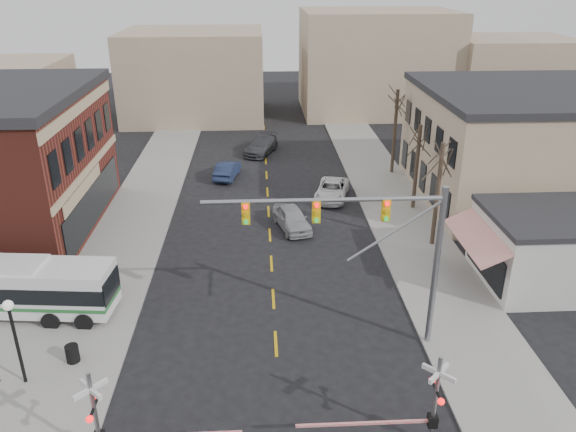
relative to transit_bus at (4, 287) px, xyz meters
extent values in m
plane|color=black|center=(13.75, -5.27, -1.64)|extent=(160.00, 160.00, 0.00)
cube|color=gray|center=(4.25, 14.73, -1.58)|extent=(5.00, 60.00, 0.12)
cube|color=gray|center=(23.25, 14.73, -1.58)|extent=(5.00, 60.00, 0.12)
cube|color=tan|center=(1.80, 10.73, 2.66)|extent=(0.10, 15.00, 0.50)
cube|color=tan|center=(1.80, 10.73, 6.76)|extent=(0.10, 15.00, 0.70)
cube|color=black|center=(1.80, 10.73, 0.16)|extent=(0.08, 13.00, 2.60)
cube|color=tan|center=(35.75, 14.73, 2.36)|extent=(20.00, 15.00, 8.00)
cube|color=#262628|center=(35.75, 14.73, 6.61)|extent=(20.30, 15.30, 0.50)
cube|color=beige|center=(29.75, 1.73, 0.36)|extent=(8.00, 6.00, 4.00)
cube|color=#262628|center=(29.75, 1.73, 2.51)|extent=(8.20, 6.20, 0.30)
cube|color=red|center=(24.95, 1.73, 1.36)|extent=(1.68, 6.00, 0.87)
cylinder|color=#382B21|center=(24.25, 6.73, 1.85)|extent=(0.28, 0.28, 6.75)
cylinder|color=#382B21|center=(24.55, 12.73, 1.63)|extent=(0.28, 0.28, 6.30)
cylinder|color=#382B21|center=(24.75, 20.73, 2.08)|extent=(0.28, 0.28, 7.20)
cube|color=silver|center=(0.00, 0.00, 0.02)|extent=(11.34, 3.51, 2.43)
cube|color=black|center=(0.00, 0.00, 0.17)|extent=(11.38, 3.56, 0.84)
cube|color=#22682D|center=(0.00, 0.00, -0.57)|extent=(11.38, 3.56, 0.19)
cylinder|color=black|center=(0.00, 0.00, -1.18)|extent=(1.16, 2.50, 0.93)
cylinder|color=gray|center=(21.03, -3.53, 2.36)|extent=(0.28, 0.28, 8.00)
cylinder|color=gray|center=(15.84, -3.53, 5.86)|extent=(10.39, 0.20, 0.20)
cube|color=gold|center=(18.53, -3.53, 5.36)|extent=(0.35, 0.30, 1.00)
cube|color=gold|center=(15.53, -3.53, 5.36)|extent=(0.35, 0.30, 1.00)
cube|color=gold|center=(12.53, -3.53, 5.36)|extent=(0.35, 0.30, 1.00)
cylinder|color=gray|center=(7.22, -9.91, 0.36)|extent=(0.16, 0.16, 4.00)
cube|color=silver|center=(7.22, -9.91, 1.66)|extent=(1.00, 1.00, 0.18)
cube|color=silver|center=(7.22, -9.91, 1.66)|extent=(1.00, 1.00, 0.18)
sphere|color=#FF0C0C|center=(7.22, -10.46, 0.86)|extent=(0.26, 0.26, 0.26)
sphere|color=#FF0C0C|center=(7.22, -9.36, 0.86)|extent=(0.26, 0.26, 0.26)
cylinder|color=gray|center=(19.37, -9.72, 0.36)|extent=(0.16, 0.16, 4.00)
cube|color=silver|center=(19.37, -9.72, 1.66)|extent=(1.00, 1.00, 0.18)
cube|color=silver|center=(19.37, -9.72, 1.66)|extent=(1.00, 1.00, 0.18)
sphere|color=#FF0C0C|center=(19.37, -10.27, 0.86)|extent=(0.26, 0.26, 0.26)
sphere|color=#FF0C0C|center=(19.37, -9.17, 0.86)|extent=(0.26, 0.26, 0.26)
cube|color=black|center=(19.37, -9.72, -0.54)|extent=(0.35, 0.35, 0.50)
cube|color=#FF0C0C|center=(16.77, -9.72, -0.54)|extent=(5.00, 0.10, 0.10)
cylinder|color=black|center=(2.85, -5.51, 0.34)|extent=(0.14, 0.14, 3.72)
sphere|color=silver|center=(2.85, -5.51, 2.34)|extent=(0.44, 0.44, 0.44)
cylinder|color=black|center=(4.51, -4.21, -1.11)|extent=(0.60, 0.60, 0.83)
imported|color=#9B9C9F|center=(15.31, 9.76, -0.88)|extent=(2.86, 4.79, 1.53)
imported|color=#1B2644|center=(10.40, 20.34, -0.93)|extent=(2.31, 4.53, 1.42)
imported|color=white|center=(18.75, 15.14, -0.96)|extent=(3.45, 5.35, 1.37)
imported|color=#393A3D|center=(13.35, 27.21, -0.87)|extent=(3.87, 5.73, 1.54)
imported|color=#5E4D4B|center=(4.78, -0.87, -0.63)|extent=(0.65, 0.77, 1.79)
imported|color=#323458|center=(2.69, 2.42, -0.75)|extent=(0.86, 0.93, 1.54)
camera|label=1|loc=(13.15, -25.38, 14.82)|focal=35.00mm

